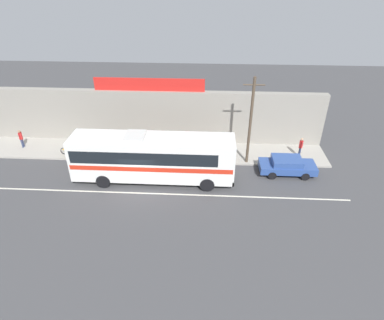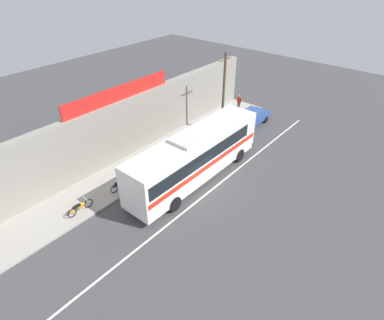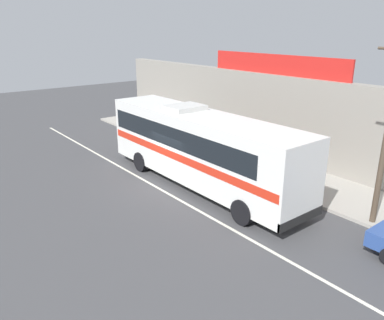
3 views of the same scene
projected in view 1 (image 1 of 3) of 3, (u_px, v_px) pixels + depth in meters
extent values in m
plane|color=#444447|center=(140.00, 187.00, 23.94)|extent=(70.00, 70.00, 0.00)
cube|color=#A8A399|center=(151.00, 151.00, 28.35)|extent=(30.00, 3.60, 0.14)
cube|color=gray|center=(153.00, 117.00, 28.98)|extent=(30.00, 0.70, 4.80)
cube|color=red|center=(149.00, 85.00, 27.46)|extent=(9.49, 0.12, 1.10)
cube|color=silver|center=(138.00, 193.00, 23.26)|extent=(30.00, 0.14, 0.01)
cube|color=white|center=(153.00, 157.00, 23.71)|extent=(11.85, 2.52, 3.10)
cube|color=black|center=(146.00, 150.00, 23.44)|extent=(10.43, 2.54, 0.96)
cube|color=red|center=(153.00, 161.00, 23.86)|extent=(11.61, 2.54, 0.36)
cube|color=black|center=(234.00, 154.00, 23.19)|extent=(0.04, 2.27, 1.40)
cube|color=black|center=(232.00, 175.00, 24.13)|extent=(0.12, 2.52, 0.36)
cube|color=silver|center=(135.00, 136.00, 22.90)|extent=(1.40, 1.77, 0.24)
cylinder|color=black|center=(208.00, 167.00, 25.28)|extent=(1.04, 0.32, 1.04)
cylinder|color=black|center=(207.00, 184.00, 23.27)|extent=(1.04, 0.32, 1.04)
cylinder|color=black|center=(112.00, 164.00, 25.64)|extent=(1.04, 0.32, 1.04)
cylinder|color=black|center=(103.00, 181.00, 23.64)|extent=(1.04, 0.32, 1.04)
cube|color=#2D4C93|center=(287.00, 167.00, 25.15)|extent=(4.29, 1.80, 0.56)
cube|color=#2D4C93|center=(287.00, 161.00, 24.88)|extent=(2.23, 1.62, 0.48)
cube|color=black|center=(298.00, 162.00, 24.86)|extent=(0.21, 1.51, 0.34)
cylinder|color=black|center=(300.00, 165.00, 25.97)|extent=(0.62, 0.20, 0.62)
cylinder|color=black|center=(305.00, 177.00, 24.52)|extent=(0.62, 0.20, 0.62)
cylinder|color=black|center=(269.00, 164.00, 26.09)|extent=(0.62, 0.20, 0.62)
cylinder|color=black|center=(272.00, 176.00, 24.63)|extent=(0.62, 0.20, 0.62)
cylinder|color=brown|center=(250.00, 122.00, 24.87)|extent=(0.22, 0.22, 7.10)
cylinder|color=brown|center=(254.00, 85.00, 23.35)|extent=(1.60, 0.10, 0.10)
torus|color=black|center=(78.00, 151.00, 27.53)|extent=(0.62, 0.06, 0.62)
torus|color=black|center=(64.00, 151.00, 27.59)|extent=(0.62, 0.06, 0.62)
cylinder|color=silver|center=(76.00, 148.00, 27.38)|extent=(0.34, 0.04, 0.65)
cylinder|color=silver|center=(75.00, 145.00, 27.22)|extent=(0.03, 0.56, 0.03)
ellipsoid|color=orange|center=(71.00, 149.00, 27.47)|extent=(0.56, 0.22, 0.34)
cube|color=black|center=(68.00, 148.00, 27.42)|extent=(0.52, 0.20, 0.10)
ellipsoid|color=orange|center=(65.00, 150.00, 27.52)|extent=(0.36, 0.14, 0.16)
torus|color=black|center=(116.00, 153.00, 27.31)|extent=(0.62, 0.06, 0.62)
torus|color=black|center=(101.00, 153.00, 27.37)|extent=(0.62, 0.06, 0.62)
cylinder|color=silver|center=(114.00, 150.00, 27.16)|extent=(0.34, 0.04, 0.65)
cylinder|color=silver|center=(113.00, 146.00, 27.00)|extent=(0.03, 0.56, 0.03)
ellipsoid|color=#1E51B2|center=(109.00, 151.00, 27.24)|extent=(0.56, 0.22, 0.34)
cube|color=black|center=(105.00, 150.00, 27.19)|extent=(0.52, 0.20, 0.10)
ellipsoid|color=#1E51B2|center=(102.00, 151.00, 27.29)|extent=(0.36, 0.14, 0.16)
cylinder|color=navy|center=(299.00, 151.00, 27.30)|extent=(0.13, 0.13, 0.84)
cylinder|color=navy|center=(300.00, 152.00, 27.15)|extent=(0.13, 0.13, 0.84)
cylinder|color=red|center=(301.00, 144.00, 26.85)|extent=(0.30, 0.30, 0.63)
sphere|color=tan|center=(302.00, 139.00, 26.61)|extent=(0.23, 0.23, 0.23)
cylinder|color=red|center=(301.00, 143.00, 27.00)|extent=(0.08, 0.08, 0.58)
cylinder|color=red|center=(302.00, 145.00, 26.66)|extent=(0.08, 0.08, 0.58)
cylinder|color=navy|center=(23.00, 143.00, 28.72)|extent=(0.13, 0.13, 0.79)
cylinder|color=navy|center=(22.00, 143.00, 28.57)|extent=(0.13, 0.13, 0.79)
cylinder|color=red|center=(20.00, 136.00, 28.28)|extent=(0.30, 0.30, 0.60)
sphere|color=#A37556|center=(19.00, 131.00, 28.06)|extent=(0.22, 0.22, 0.22)
cylinder|color=red|center=(21.00, 135.00, 28.44)|extent=(0.08, 0.08, 0.55)
cylinder|color=red|center=(19.00, 137.00, 28.10)|extent=(0.08, 0.08, 0.55)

